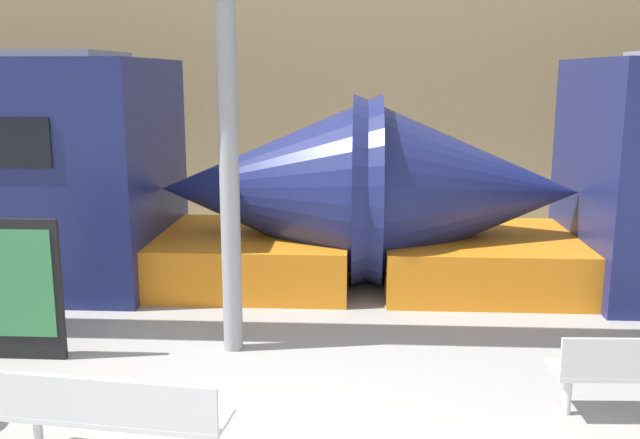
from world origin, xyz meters
TOP-DOWN VIEW (x-y plane):
  - station_wall at (0.00, 10.03)m, footprint 56.00×0.20m
  - bench_near at (-1.04, 0.40)m, footprint 1.72×0.63m
  - poster_board at (-2.72, 2.43)m, footprint 0.92×0.07m
  - support_column_near at (-0.58, 2.81)m, footprint 0.20×0.20m

SIDE VIEW (x-z plane):
  - bench_near at x=-1.04m, z-range 0.08..0.86m
  - poster_board at x=-2.72m, z-range 0.01..1.49m
  - support_column_near at x=-0.58m, z-range 0.00..3.91m
  - station_wall at x=0.00m, z-range 0.00..5.00m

